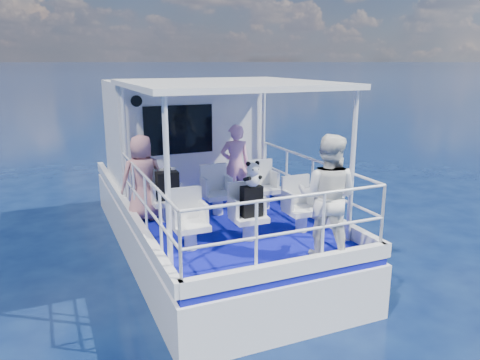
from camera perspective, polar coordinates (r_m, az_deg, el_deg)
name	(u,v)px	position (r m, az deg, el deg)	size (l,w,h in m)	color
ground	(223,266)	(8.32, -2.13, -10.46)	(2000.00, 2000.00, 0.00)	#07143A
hull	(204,246)	(9.18, -4.41, -8.03)	(3.00, 7.00, 1.60)	white
deck	(203,204)	(8.89, -4.51, -2.95)	(2.90, 6.90, 0.10)	#090A7E
cabin	(182,134)	(9.85, -7.10, 5.55)	(2.85, 2.00, 2.20)	white
canopy	(225,84)	(7.37, -1.79, 11.63)	(3.00, 3.20, 0.08)	white
canopy_posts	(227,157)	(7.47, -1.58, 2.84)	(2.77, 2.97, 2.20)	white
railings	(235,198)	(7.32, -0.61, -2.23)	(2.84, 3.59, 1.00)	white
seat_port_fwd	(167,210)	(7.85, -8.89, -3.63)	(0.48, 0.46, 0.38)	white
seat_center_fwd	(218,204)	(8.10, -2.72, -2.89)	(0.48, 0.46, 0.38)	white
seat_stbd_fwd	(265,198)	(8.44, 3.01, -2.17)	(0.48, 0.46, 0.38)	white
seat_port_aft	(191,236)	(6.66, -6.05, -6.84)	(0.48, 0.46, 0.38)	white
seat_center_aft	(249,228)	(6.96, 1.07, -5.81)	(0.48, 0.46, 0.38)	white
seat_stbd_aft	(301,220)	(7.36, 7.50, -4.81)	(0.48, 0.46, 0.38)	white
passenger_port_fwd	(142,178)	(7.83, -11.81, 0.23)	(0.54, 0.38, 1.44)	tan
passenger_stbd_fwd	(235,165)	(8.54, -0.57, 1.86)	(0.54, 0.36, 1.48)	#F19BC1
passenger_stbd_aft	(327,197)	(6.29, 10.62, -2.05)	(0.82, 0.64, 1.68)	white
backpack_port	(168,186)	(7.71, -8.83, -0.68)	(0.35, 0.20, 0.46)	black
backpack_center	(252,201)	(6.80, 1.42, -2.62)	(0.30, 0.17, 0.45)	black
compact_camera	(167,170)	(7.67, -8.86, 1.25)	(0.11, 0.06, 0.06)	black
panda	(253,174)	(6.68, 1.56, 0.73)	(0.24, 0.20, 0.37)	white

